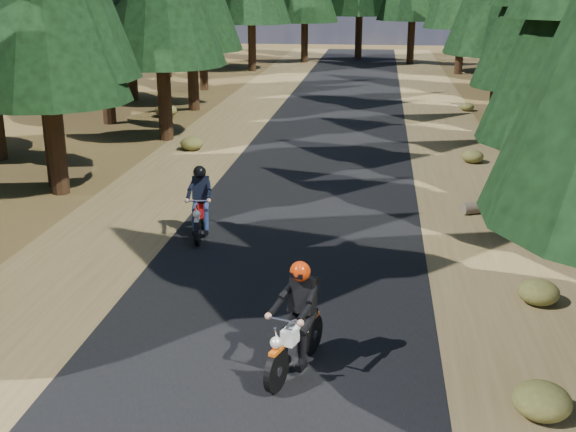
% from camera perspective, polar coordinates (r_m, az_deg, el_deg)
% --- Properties ---
extents(ground, '(120.00, 120.00, 0.00)m').
position_cam_1_polar(ground, '(14.38, -0.76, -6.01)').
color(ground, '#463419').
rests_on(ground, ground).
extents(road, '(6.00, 100.00, 0.01)m').
position_cam_1_polar(road, '(19.02, 1.33, 0.09)').
color(road, black).
rests_on(road, ground).
extents(shoulder_l, '(3.20, 100.00, 0.01)m').
position_cam_1_polar(shoulder_l, '(20.00, -11.90, 0.59)').
color(shoulder_l, brown).
rests_on(shoulder_l, ground).
extents(shoulder_r, '(3.20, 100.00, 0.01)m').
position_cam_1_polar(shoulder_r, '(19.13, 15.16, -0.45)').
color(shoulder_r, brown).
rests_on(shoulder_r, ground).
extents(log_near, '(4.66, 2.32, 0.32)m').
position_cam_1_polar(log_near, '(20.88, 19.57, 1.11)').
color(log_near, '#4C4233').
rests_on(log_near, ground).
extents(understory_shrubs, '(15.35, 32.04, 0.71)m').
position_cam_1_polar(understory_shrubs, '(20.89, 7.87, 2.37)').
color(understory_shrubs, '#474C1E').
rests_on(understory_shrubs, ground).
extents(rider_lead, '(1.21, 2.09, 1.78)m').
position_cam_1_polar(rider_lead, '(11.35, 0.56, -9.54)').
color(rider_lead, silver).
rests_on(rider_lead, road).
extents(rider_follow, '(0.81, 1.97, 1.71)m').
position_cam_1_polar(rider_follow, '(17.34, -6.94, 0.15)').
color(rider_follow, '#AA0D0B').
rests_on(rider_follow, road).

